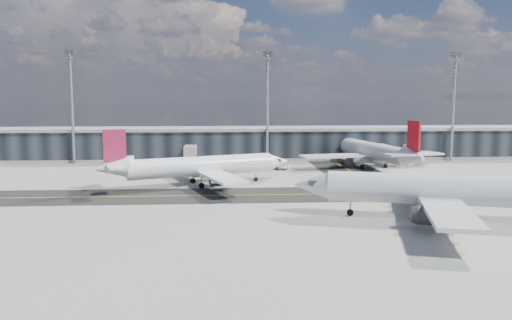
# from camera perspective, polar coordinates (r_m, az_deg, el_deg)

# --- Properties ---
(ground) EXTENTS (300.00, 300.00, 0.00)m
(ground) POSITION_cam_1_polar(r_m,az_deg,el_deg) (84.94, 4.09, -4.48)
(ground) COLOR gray
(ground) RESTS_ON ground
(taxiway_lanes) EXTENTS (180.00, 63.00, 0.03)m
(taxiway_lanes) POSITION_cam_1_polar(r_m,az_deg,el_deg) (95.93, 5.54, -3.13)
(taxiway_lanes) COLOR black
(taxiway_lanes) RESTS_ON ground
(terminal_concourse) EXTENTS (152.00, 19.80, 8.80)m
(terminal_concourse) POSITION_cam_1_polar(r_m,az_deg,el_deg) (138.42, 1.06, 1.81)
(terminal_concourse) COLOR black
(terminal_concourse) RESTS_ON ground
(floodlight_masts) EXTENTS (102.50, 0.70, 28.90)m
(floodlight_masts) POSITION_cam_1_polar(r_m,az_deg,el_deg) (130.89, 1.31, 6.55)
(floodlight_masts) COLOR gray
(floodlight_masts) RESTS_ON ground
(airliner_af) EXTENTS (37.35, 32.27, 11.41)m
(airliner_af) POSITION_cam_1_polar(r_m,az_deg,el_deg) (97.40, -6.57, -0.74)
(airliner_af) COLOR white
(airliner_af) RESTS_ON ground
(airliner_redtail) EXTENTS (35.57, 41.47, 12.33)m
(airliner_redtail) POSITION_cam_1_polar(r_m,az_deg,el_deg) (123.55, 13.30, 0.95)
(airliner_redtail) COLOR white
(airliner_redtail) RESTS_ON ground
(airliner_near) EXTENTS (42.99, 37.00, 12.90)m
(airliner_near) POSITION_cam_1_polar(r_m,az_deg,el_deg) (74.76, 21.33, -3.26)
(airliner_near) COLOR silver
(airliner_near) RESTS_ON ground
(baggage_tug) EXTENTS (3.21, 2.28, 1.83)m
(baggage_tug) POSITION_cam_1_polar(r_m,az_deg,el_deg) (101.47, 8.84, -2.09)
(baggage_tug) COLOR #FF9B0D
(baggage_tug) RESTS_ON ground
(service_van) EXTENTS (4.00, 6.47, 1.67)m
(service_van) POSITION_cam_1_polar(r_m,az_deg,el_deg) (119.62, 2.78, -0.63)
(service_van) COLOR white
(service_van) RESTS_ON ground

